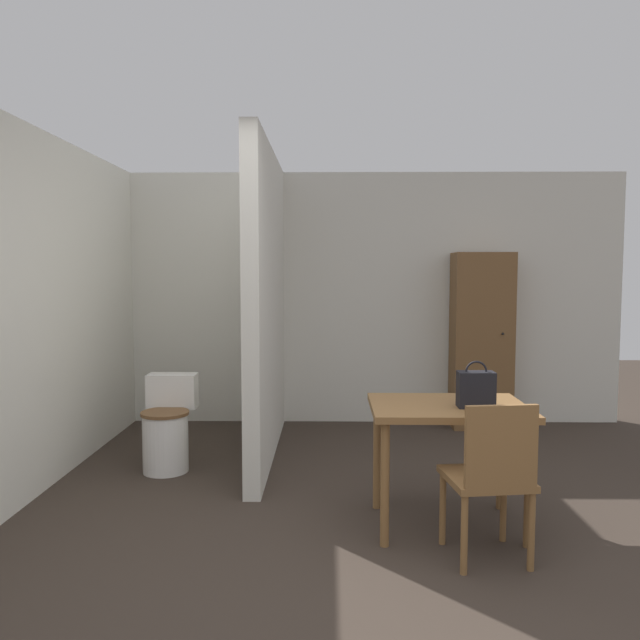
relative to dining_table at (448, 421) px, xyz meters
name	(u,v)px	position (x,y,z in m)	size (l,w,h in m)	color
ground_plane	(378,613)	(-0.49, -0.97, -0.64)	(16.00, 16.00, 0.00)	#382D26
wall_back	(351,298)	(-0.49, 2.65, 0.61)	(5.39, 0.12, 2.50)	silver
wall_left	(47,310)	(-2.74, 0.81, 0.61)	(0.12, 4.56, 2.50)	silver
partition_wall	(267,305)	(-1.22, 1.48, 0.61)	(0.12, 2.22, 2.50)	silver
dining_table	(448,421)	(0.00, 0.00, 0.00)	(0.91, 0.68, 0.74)	brown
wooden_chair	(491,474)	(0.14, -0.47, -0.17)	(0.46, 0.46, 0.86)	brown
toilet	(167,428)	(-1.95, 1.05, -0.32)	(0.38, 0.51, 0.71)	white
handbag	(476,389)	(0.14, -0.08, 0.21)	(0.21, 0.12, 0.27)	black
wooden_cabinet	(481,341)	(0.78, 2.40, 0.21)	(0.56, 0.37, 1.70)	brown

